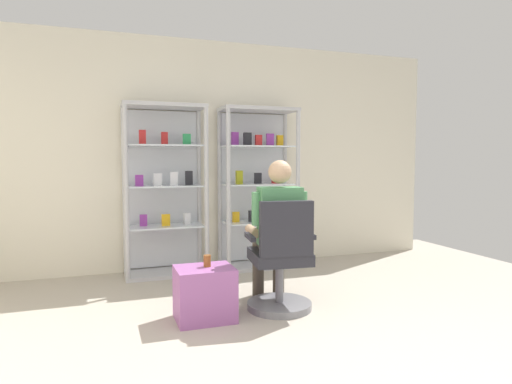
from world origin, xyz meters
name	(u,v)px	position (x,y,z in m)	size (l,w,h in m)	color
ground_plane	(322,378)	(0.00, 0.00, 0.00)	(7.20, 7.20, 0.00)	#B2A899
back_wall	(207,155)	(0.00, 3.00, 1.35)	(6.00, 0.10, 2.70)	silver
display_cabinet_left	(164,189)	(-0.55, 2.76, 0.96)	(0.90, 0.45, 1.90)	#B7B7BC
display_cabinet_right	(257,187)	(0.55, 2.76, 0.97)	(0.90, 0.45, 1.90)	#B7B7BC
office_chair	(281,266)	(0.22, 1.16, 0.39)	(0.59, 0.56, 0.96)	slate
seated_shopkeeper	(276,226)	(0.24, 1.33, 0.71)	(0.52, 0.59, 1.29)	#3F382D
storage_crate	(205,294)	(-0.45, 1.17, 0.22)	(0.46, 0.37, 0.43)	#9E599E
tea_glass	(207,261)	(-0.42, 1.19, 0.48)	(0.06, 0.06, 0.09)	brown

